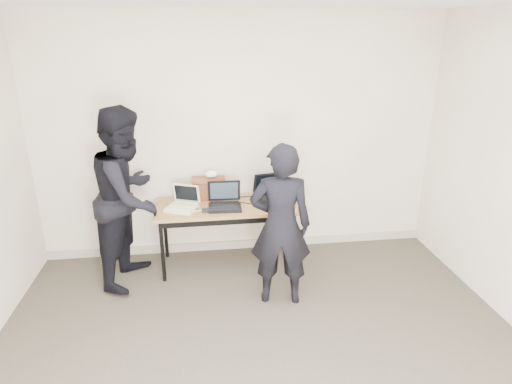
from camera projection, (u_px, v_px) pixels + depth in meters
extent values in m
cube|color=beige|center=(239.00, 139.00, 4.79)|extent=(4.50, 0.05, 2.70)
cube|color=olive|center=(227.00, 206.00, 4.61)|extent=(1.51, 0.67, 0.03)
cylinder|color=black|center=(162.00, 252.00, 4.40)|extent=(0.04, 0.04, 0.68)
cylinder|color=black|center=(293.00, 243.00, 4.58)|extent=(0.04, 0.04, 0.68)
cylinder|color=black|center=(165.00, 230.00, 4.89)|extent=(0.04, 0.04, 0.68)
cylinder|color=black|center=(284.00, 223.00, 5.08)|extent=(0.04, 0.04, 0.68)
cube|color=black|center=(229.00, 222.00, 4.37)|extent=(1.40, 0.04, 0.06)
cube|color=beige|center=(182.00, 208.00, 4.47)|extent=(0.37, 0.34, 0.03)
cube|color=#EBE6C8|center=(180.00, 207.00, 4.44)|extent=(0.28, 0.22, 0.01)
cube|color=beige|center=(186.00, 193.00, 4.56)|extent=(0.29, 0.16, 0.21)
cube|color=black|center=(186.00, 193.00, 4.55)|extent=(0.25, 0.13, 0.17)
cube|color=beige|center=(186.00, 202.00, 4.58)|extent=(0.25, 0.12, 0.02)
cube|color=black|center=(225.00, 208.00, 4.50)|extent=(0.35, 0.27, 0.02)
cube|color=black|center=(225.00, 208.00, 4.46)|extent=(0.29, 0.15, 0.01)
cube|color=black|center=(224.00, 191.00, 4.60)|extent=(0.35, 0.09, 0.25)
cube|color=#26333F|center=(224.00, 191.00, 4.60)|extent=(0.30, 0.07, 0.20)
cube|color=black|center=(225.00, 202.00, 4.62)|extent=(0.31, 0.03, 0.02)
cube|color=black|center=(273.00, 197.00, 4.78)|extent=(0.39, 0.31, 0.02)
cube|color=black|center=(274.00, 197.00, 4.75)|extent=(0.31, 0.19, 0.01)
cube|color=black|center=(268.00, 182.00, 4.89)|extent=(0.36, 0.15, 0.24)
cube|color=black|center=(269.00, 182.00, 4.88)|extent=(0.31, 0.12, 0.19)
cube|color=black|center=(269.00, 193.00, 4.89)|extent=(0.31, 0.07, 0.02)
cube|color=#5F2E19|center=(209.00, 188.00, 4.75)|extent=(0.36, 0.17, 0.24)
cube|color=#5F2E19|center=(208.00, 181.00, 4.66)|extent=(0.36, 0.08, 0.07)
cube|color=#5F2E19|center=(223.00, 189.00, 4.77)|extent=(0.02, 0.10, 0.02)
ellipsoid|color=white|center=(211.00, 174.00, 4.70)|extent=(0.14, 0.11, 0.08)
cube|color=black|center=(281.00, 189.00, 4.82)|extent=(0.31, 0.27, 0.17)
cube|color=black|center=(206.00, 211.00, 4.41)|extent=(0.09, 0.06, 0.03)
cube|color=black|center=(275.00, 202.00, 4.66)|extent=(0.17, 0.22, 0.01)
cube|color=black|center=(242.00, 197.00, 4.82)|extent=(0.25, 0.02, 0.01)
cube|color=silver|center=(227.00, 209.00, 4.49)|extent=(0.20, 0.16, 0.01)
cube|color=black|center=(187.00, 206.00, 4.56)|extent=(0.25, 0.24, 0.01)
cube|color=silver|center=(205.00, 209.00, 4.48)|extent=(0.26, 0.13, 0.01)
cube|color=black|center=(254.00, 204.00, 4.61)|extent=(0.30, 0.17, 0.01)
imported|color=black|center=(280.00, 226.00, 3.94)|extent=(0.62, 0.45, 1.57)
imported|color=black|center=(129.00, 197.00, 4.29)|extent=(0.91, 1.04, 1.82)
cube|color=#ADA690|center=(241.00, 244.00, 5.20)|extent=(4.50, 0.03, 0.10)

